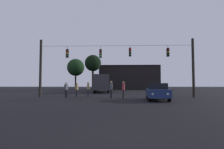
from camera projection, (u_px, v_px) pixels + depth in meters
ground_plane at (117, 93)px, 29.63m from camera, size 168.00×168.00×0.00m
overhead_signal_span at (116, 63)px, 20.63m from camera, size 17.36×0.44×6.51m
city_bus at (102, 82)px, 33.61m from camera, size 3.14×11.13×3.00m
car_near_right at (157, 91)px, 16.54m from camera, size 2.21×4.46×1.52m
pedestrian_crossing_left at (165, 89)px, 20.76m from camera, size 0.25×0.36×1.60m
pedestrian_crossing_center at (111, 88)px, 18.58m from camera, size 0.27×0.38×1.76m
pedestrian_crossing_right at (66, 89)px, 20.03m from camera, size 0.35×0.42×1.64m
pedestrian_near_bus at (88, 88)px, 20.87m from camera, size 0.29×0.39×1.68m
pedestrian_trailing at (77, 89)px, 20.97m from camera, size 0.28×0.38×1.59m
pedestrian_far_side at (123, 89)px, 18.72m from camera, size 0.31×0.40×1.72m
corner_building at (128, 78)px, 54.52m from camera, size 15.98×13.81×6.50m
tree_left_silhouette at (76, 67)px, 51.02m from camera, size 4.73×4.73×8.49m
tree_behind_building at (93, 63)px, 43.79m from camera, size 3.89×3.89×8.42m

